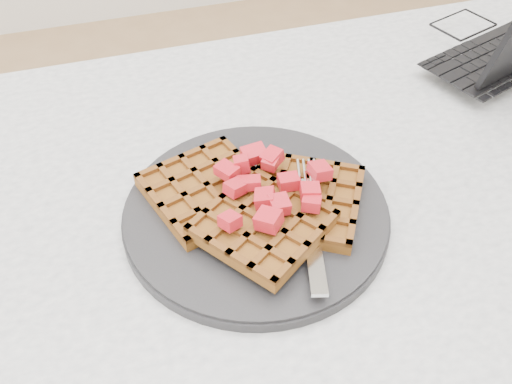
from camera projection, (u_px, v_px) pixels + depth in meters
table at (293, 284)px, 0.70m from camera, size 1.20×0.80×0.75m
plate at (256, 213)px, 0.62m from camera, size 0.29×0.29×0.02m
waffles at (257, 203)px, 0.60m from camera, size 0.25×0.23×0.03m
strawberry_pile at (256, 182)px, 0.59m from camera, size 0.15×0.15×0.02m
fork at (310, 220)px, 0.59m from camera, size 0.07×0.18×0.02m
laptop at (505, 36)px, 0.84m from camera, size 0.33×0.29×0.20m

